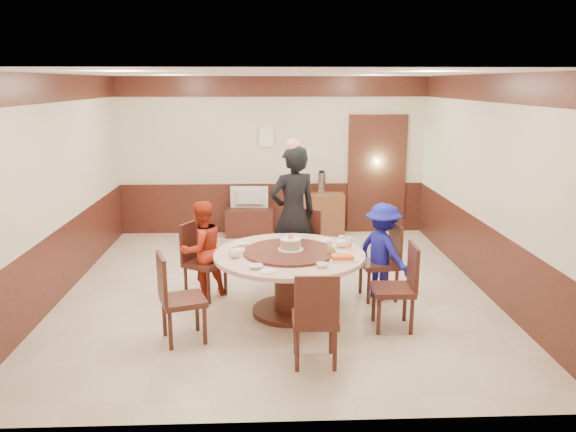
{
  "coord_description": "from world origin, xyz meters",
  "views": [
    {
      "loc": [
        -0.13,
        -7.06,
        2.7
      ],
      "look_at": [
        0.15,
        -0.38,
        1.1
      ],
      "focal_mm": 35.0,
      "sensor_mm": 36.0,
      "label": 1
    }
  ],
  "objects_px": {
    "shrimp_platter": "(342,258)",
    "thermos": "(322,183)",
    "birthday_cake": "(291,244)",
    "side_cabinet": "(321,214)",
    "television": "(249,198)",
    "tv_stand": "(249,222)",
    "banquet_table": "(289,271)",
    "person_red": "(202,249)",
    "person_standing": "(293,215)",
    "person_blue": "(383,251)"
  },
  "relations": [
    {
      "from": "shrimp_platter",
      "to": "side_cabinet",
      "type": "bearing_deg",
      "value": 87.73
    },
    {
      "from": "person_red",
      "to": "thermos",
      "type": "bearing_deg",
      "value": -158.03
    },
    {
      "from": "birthday_cake",
      "to": "person_red",
      "type": "bearing_deg",
      "value": 153.31
    },
    {
      "from": "person_standing",
      "to": "tv_stand",
      "type": "xyz_separation_m",
      "value": [
        -0.67,
        2.39,
        -0.69
      ]
    },
    {
      "from": "television",
      "to": "banquet_table",
      "type": "bearing_deg",
      "value": 101.7
    },
    {
      "from": "shrimp_platter",
      "to": "television",
      "type": "xyz_separation_m",
      "value": [
        -1.15,
        3.84,
        -0.08
      ]
    },
    {
      "from": "person_standing",
      "to": "birthday_cake",
      "type": "xyz_separation_m",
      "value": [
        -0.09,
        -1.11,
        -0.09
      ]
    },
    {
      "from": "tv_stand",
      "to": "side_cabinet",
      "type": "bearing_deg",
      "value": 1.32
    },
    {
      "from": "banquet_table",
      "to": "person_blue",
      "type": "distance_m",
      "value": 1.28
    },
    {
      "from": "person_standing",
      "to": "person_red",
      "type": "xyz_separation_m",
      "value": [
        -1.19,
        -0.56,
        -0.31
      ]
    },
    {
      "from": "television",
      "to": "thermos",
      "type": "distance_m",
      "value": 1.32
    },
    {
      "from": "person_red",
      "to": "side_cabinet",
      "type": "xyz_separation_m",
      "value": [
        1.82,
        2.98,
        -0.25
      ]
    },
    {
      "from": "banquet_table",
      "to": "thermos",
      "type": "bearing_deg",
      "value": 78.4
    },
    {
      "from": "banquet_table",
      "to": "person_standing",
      "type": "xyz_separation_m",
      "value": [
        0.1,
        1.15,
        0.41
      ]
    },
    {
      "from": "person_blue",
      "to": "tv_stand",
      "type": "bearing_deg",
      "value": -3.99
    },
    {
      "from": "thermos",
      "to": "person_standing",
      "type": "bearing_deg",
      "value": -104.65
    },
    {
      "from": "banquet_table",
      "to": "television",
      "type": "height_order",
      "value": "television"
    },
    {
      "from": "person_red",
      "to": "shrimp_platter",
      "type": "height_order",
      "value": "person_red"
    },
    {
      "from": "shrimp_platter",
      "to": "thermos",
      "type": "distance_m",
      "value": 3.88
    },
    {
      "from": "television",
      "to": "tv_stand",
      "type": "bearing_deg",
      "value": -0.0
    },
    {
      "from": "banquet_table",
      "to": "person_standing",
      "type": "distance_m",
      "value": 1.22
    },
    {
      "from": "side_cabinet",
      "to": "birthday_cake",
      "type": "bearing_deg",
      "value": -101.53
    },
    {
      "from": "tv_stand",
      "to": "person_red",
      "type": "bearing_deg",
      "value": -100.04
    },
    {
      "from": "person_red",
      "to": "person_blue",
      "type": "distance_m",
      "value": 2.29
    },
    {
      "from": "birthday_cake",
      "to": "side_cabinet",
      "type": "distance_m",
      "value": 3.64
    },
    {
      "from": "banquet_table",
      "to": "tv_stand",
      "type": "bearing_deg",
      "value": 99.11
    },
    {
      "from": "person_standing",
      "to": "person_blue",
      "type": "height_order",
      "value": "person_standing"
    },
    {
      "from": "birthday_cake",
      "to": "shrimp_platter",
      "type": "bearing_deg",
      "value": -30.73
    },
    {
      "from": "person_red",
      "to": "person_standing",
      "type": "bearing_deg",
      "value": 168.61
    },
    {
      "from": "person_blue",
      "to": "thermos",
      "type": "height_order",
      "value": "person_blue"
    },
    {
      "from": "person_red",
      "to": "thermos",
      "type": "height_order",
      "value": "person_red"
    },
    {
      "from": "tv_stand",
      "to": "television",
      "type": "bearing_deg",
      "value": 0.0
    },
    {
      "from": "shrimp_platter",
      "to": "thermos",
      "type": "bearing_deg",
      "value": 87.78
    },
    {
      "from": "person_blue",
      "to": "television",
      "type": "bearing_deg",
      "value": -3.99
    },
    {
      "from": "tv_stand",
      "to": "shrimp_platter",
      "type": "bearing_deg",
      "value": -73.34
    },
    {
      "from": "person_blue",
      "to": "birthday_cake",
      "type": "bearing_deg",
      "value": 75.41
    },
    {
      "from": "tv_stand",
      "to": "thermos",
      "type": "height_order",
      "value": "thermos"
    },
    {
      "from": "banquet_table",
      "to": "shrimp_platter",
      "type": "relative_size",
      "value": 5.9
    },
    {
      "from": "banquet_table",
      "to": "person_standing",
      "type": "relative_size",
      "value": 0.94
    },
    {
      "from": "person_red",
      "to": "television",
      "type": "height_order",
      "value": "person_red"
    },
    {
      "from": "person_blue",
      "to": "television",
      "type": "distance_m",
      "value": 3.56
    },
    {
      "from": "tv_stand",
      "to": "thermos",
      "type": "xyz_separation_m",
      "value": [
        1.3,
        0.03,
        0.69
      ]
    },
    {
      "from": "person_blue",
      "to": "tv_stand",
      "type": "height_order",
      "value": "person_blue"
    },
    {
      "from": "birthday_cake",
      "to": "side_cabinet",
      "type": "bearing_deg",
      "value": 78.47
    },
    {
      "from": "banquet_table",
      "to": "side_cabinet",
      "type": "relative_size",
      "value": 2.21
    },
    {
      "from": "birthday_cake",
      "to": "television",
      "type": "relative_size",
      "value": 0.44
    },
    {
      "from": "person_red",
      "to": "thermos",
      "type": "relative_size",
      "value": 3.31
    },
    {
      "from": "birthday_cake",
      "to": "shrimp_platter",
      "type": "xyz_separation_m",
      "value": [
        0.57,
        -0.34,
        -0.07
      ]
    },
    {
      "from": "person_standing",
      "to": "side_cabinet",
      "type": "distance_m",
      "value": 2.56
    },
    {
      "from": "thermos",
      "to": "tv_stand",
      "type": "bearing_deg",
      "value": -178.68
    }
  ]
}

